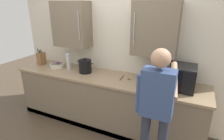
# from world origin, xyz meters

# --- Properties ---
(back_wall_tiled) EXTENTS (3.80, 0.44, 2.88)m
(back_wall_tiled) POSITION_xyz_m (-0.00, 1.22, 1.50)
(back_wall_tiled) COLOR beige
(back_wall_tiled) RESTS_ON ground_plane
(counter_unit) EXTENTS (3.24, 0.69, 0.90)m
(counter_unit) POSITION_xyz_m (0.00, 0.88, 0.45)
(counter_unit) COLOR #756651
(counter_unit) RESTS_ON ground_plane
(microwave_oven) EXTENTS (0.57, 0.40, 0.34)m
(microwave_oven) POSITION_xyz_m (1.05, 0.92, 1.07)
(microwave_oven) COLOR black
(microwave_oven) RESTS_ON counter_unit
(thermos_flask) EXTENTS (0.08, 0.08, 0.31)m
(thermos_flask) POSITION_xyz_m (-0.76, 0.92, 1.06)
(thermos_flask) COLOR #B7BABF
(thermos_flask) RESTS_ON counter_unit
(wooden_spoon) EXTENTS (0.17, 0.19, 0.02)m
(wooden_spoon) POSITION_xyz_m (0.35, 0.92, 0.91)
(wooden_spoon) COLOR brown
(wooden_spoon) RESTS_ON counter_unit
(knife_block) EXTENTS (0.11, 0.15, 0.31)m
(knife_block) POSITION_xyz_m (-1.43, 0.93, 1.02)
(knife_block) COLOR brown
(knife_block) RESTS_ON counter_unit
(fruit_bowl) EXTENTS (0.26, 0.26, 0.10)m
(fruit_bowl) POSITION_xyz_m (-1.03, 0.92, 0.94)
(fruit_bowl) COLOR beige
(fruit_bowl) RESTS_ON counter_unit
(stock_pot) EXTENTS (0.32, 0.23, 0.26)m
(stock_pot) POSITION_xyz_m (-0.40, 0.90, 1.01)
(stock_pot) COLOR black
(stock_pot) RESTS_ON counter_unit
(person_figure) EXTENTS (0.44, 0.59, 1.63)m
(person_figure) POSITION_xyz_m (1.00, 0.14, 0.98)
(person_figure) COLOR #282D3D
(person_figure) RESTS_ON ground_plane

